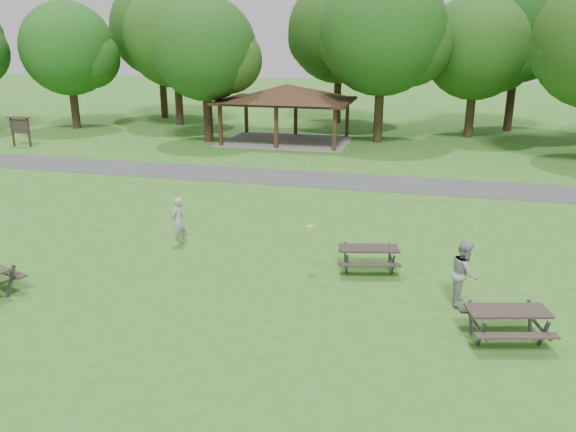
# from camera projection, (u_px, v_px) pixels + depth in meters

# --- Properties ---
(ground) EXTENTS (160.00, 160.00, 0.00)m
(ground) POSITION_uv_depth(u_px,v_px,m) (215.00, 305.00, 14.84)
(ground) COLOR #316D1F
(ground) RESTS_ON ground
(asphalt_path) EXTENTS (120.00, 3.20, 0.02)m
(asphalt_path) POSITION_uv_depth(u_px,v_px,m) (316.00, 179.00, 27.78)
(asphalt_path) COLOR #424244
(asphalt_path) RESTS_ON ground
(pavilion) EXTENTS (8.60, 7.01, 3.76)m
(pavilion) POSITION_uv_depth(u_px,v_px,m) (287.00, 95.00, 36.99)
(pavilion) COLOR #331C12
(pavilion) RESTS_ON ground
(notice_board) EXTENTS (1.60, 0.30, 1.88)m
(notice_board) POSITION_uv_depth(u_px,v_px,m) (20.00, 126.00, 35.61)
(notice_board) COLOR #321D12
(notice_board) RESTS_ON ground
(tree_row_b) EXTENTS (7.14, 6.80, 9.28)m
(tree_row_b) POSITION_uv_depth(u_px,v_px,m) (70.00, 52.00, 41.44)
(tree_row_b) COLOR #311E15
(tree_row_b) RESTS_ON ground
(tree_row_c) EXTENTS (8.19, 7.80, 10.67)m
(tree_row_c) POSITION_uv_depth(u_px,v_px,m) (177.00, 39.00, 42.82)
(tree_row_c) COLOR black
(tree_row_c) RESTS_ON ground
(tree_row_d) EXTENTS (6.93, 6.60, 9.27)m
(tree_row_d) POSITION_uv_depth(u_px,v_px,m) (207.00, 52.00, 35.91)
(tree_row_d) COLOR black
(tree_row_d) RESTS_ON ground
(tree_row_e) EXTENTS (8.40, 8.00, 11.02)m
(tree_row_e) POSITION_uv_depth(u_px,v_px,m) (384.00, 36.00, 35.42)
(tree_row_e) COLOR #2F2114
(tree_row_e) RESTS_ON ground
(tree_row_f) EXTENTS (7.35, 7.00, 9.55)m
(tree_row_f) POSITION_uv_depth(u_px,v_px,m) (478.00, 50.00, 37.59)
(tree_row_f) COLOR #322216
(tree_row_f) RESTS_ON ground
(tree_deep_a) EXTENTS (8.40, 8.00, 11.38)m
(tree_deep_a) POSITION_uv_depth(u_px,v_px,m) (161.00, 31.00, 46.55)
(tree_deep_a) COLOR black
(tree_deep_a) RESTS_ON ground
(tree_deep_b) EXTENTS (8.40, 8.00, 11.13)m
(tree_deep_b) POSITION_uv_depth(u_px,v_px,m) (340.00, 34.00, 43.69)
(tree_deep_b) COLOR black
(tree_deep_b) RESTS_ON ground
(tree_deep_c) EXTENTS (8.82, 8.40, 11.90)m
(tree_deep_c) POSITION_uv_depth(u_px,v_px,m) (521.00, 26.00, 39.65)
(tree_deep_c) COLOR black
(tree_deep_c) RESTS_ON ground
(picnic_table_middle) EXTENTS (2.02, 1.75, 0.76)m
(picnic_table_middle) POSITION_uv_depth(u_px,v_px,m) (369.00, 253.00, 16.86)
(picnic_table_middle) COLOR black
(picnic_table_middle) RESTS_ON ground
(picnic_table_far) EXTENTS (2.15, 1.88, 0.80)m
(picnic_table_far) POSITION_uv_depth(u_px,v_px,m) (507.00, 317.00, 12.98)
(picnic_table_far) COLOR #2E2521
(picnic_table_far) RESTS_ON ground
(frisbee_in_flight) EXTENTS (0.28, 0.28, 0.02)m
(frisbee_in_flight) POSITION_uv_depth(u_px,v_px,m) (310.00, 226.00, 16.52)
(frisbee_in_flight) COLOR yellow
(frisbee_in_flight) RESTS_ON ground
(frisbee_thrower) EXTENTS (0.53, 0.69, 1.66)m
(frisbee_thrower) POSITION_uv_depth(u_px,v_px,m) (178.00, 221.00, 18.92)
(frisbee_thrower) COLOR #AAA9AC
(frisbee_thrower) RESTS_ON ground
(frisbee_catcher) EXTENTS (0.68, 0.87, 1.74)m
(frisbee_catcher) POSITION_uv_depth(u_px,v_px,m) (464.00, 273.00, 14.68)
(frisbee_catcher) COLOR #9B9B9D
(frisbee_catcher) RESTS_ON ground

